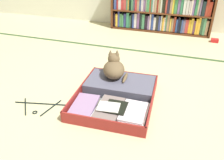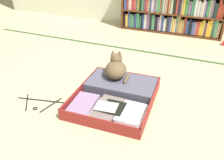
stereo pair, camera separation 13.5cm
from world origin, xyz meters
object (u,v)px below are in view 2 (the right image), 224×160
at_px(open_suitcase, 117,94).
at_px(black_cat, 116,68).
at_px(clothes_hanger, 39,103).
at_px(bookshelf, 172,4).

height_order(open_suitcase, black_cat, black_cat).
bearing_deg(clothes_hanger, open_suitcase, 29.36).
xyz_separation_m(bookshelf, open_suitcase, (-0.07, -2.06, -0.38)).
height_order(open_suitcase, clothes_hanger, open_suitcase).
distance_m(bookshelf, black_cat, 1.87).
bearing_deg(black_cat, open_suitcase, -65.89).
height_order(bookshelf, black_cat, bookshelf).
relative_size(bookshelf, open_suitcase, 1.92).
bearing_deg(clothes_hanger, bookshelf, 74.51).
relative_size(bookshelf, black_cat, 5.05).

